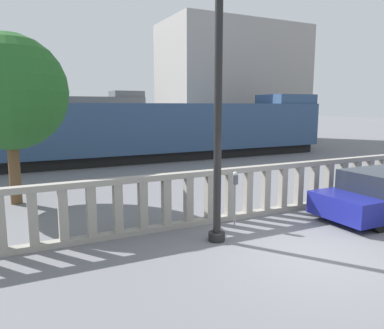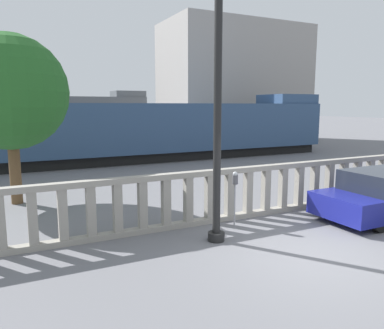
{
  "view_description": "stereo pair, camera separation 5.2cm",
  "coord_description": "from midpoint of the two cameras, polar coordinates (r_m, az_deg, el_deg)",
  "views": [
    {
      "loc": [
        -5.62,
        -5.46,
        3.08
      ],
      "look_at": [
        -0.93,
        3.91,
        1.43
      ],
      "focal_mm": 35.0,
      "sensor_mm": 36.0,
      "label": 1
    },
    {
      "loc": [
        -5.58,
        -5.48,
        3.08
      ],
      "look_at": [
        -0.93,
        3.91,
        1.43
      ],
      "focal_mm": 35.0,
      "sensor_mm": 36.0,
      "label": 2
    }
  ],
  "objects": [
    {
      "name": "train_near",
      "position": [
        21.2,
        -7.08,
        5.14
      ],
      "size": [
        23.48,
        3.09,
        3.81
      ],
      "color": "black",
      "rests_on": "ground"
    },
    {
      "name": "lamppost",
      "position": [
        8.28,
        4.11,
        9.99
      ],
      "size": [
        0.39,
        0.39,
        6.17
      ],
      "color": "black",
      "rests_on": "ground"
    },
    {
      "name": "train_far",
      "position": [
        37.13,
        -24.03,
        6.61
      ],
      "size": [
        22.54,
        2.89,
        4.52
      ],
      "color": "black",
      "rests_on": "ground"
    },
    {
      "name": "building_block",
      "position": [
        33.17,
        6.53,
        12.06
      ],
      "size": [
        12.05,
        6.55,
        9.81
      ],
      "color": "gray",
      "rests_on": "ground"
    },
    {
      "name": "tree_left",
      "position": [
        12.86,
        -25.98,
        9.83
      ],
      "size": [
        3.54,
        3.54,
        5.26
      ],
      "color": "brown",
      "rests_on": "ground"
    },
    {
      "name": "balustrade",
      "position": [
        10.36,
        7.26,
        -4.34
      ],
      "size": [
        15.2,
        0.24,
        1.42
      ],
      "color": "gray",
      "rests_on": "ground"
    },
    {
      "name": "parking_meter",
      "position": [
        9.62,
        6.73,
        -2.9
      ],
      "size": [
        0.15,
        0.15,
        1.43
      ],
      "color": "#99999E",
      "rests_on": "ground"
    },
    {
      "name": "ground_plane",
      "position": [
        8.41,
        18.47,
        -13.02
      ],
      "size": [
        160.0,
        160.0,
        0.0
      ],
      "primitive_type": "plane",
      "color": "slate"
    }
  ]
}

